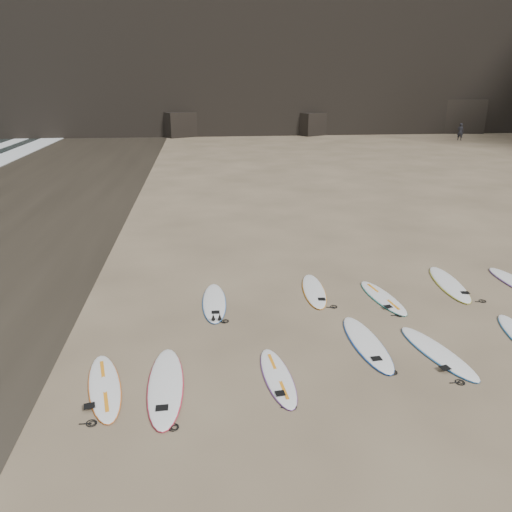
{
  "coord_description": "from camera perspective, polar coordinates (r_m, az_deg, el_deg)",
  "views": [
    {
      "loc": [
        -3.77,
        -9.45,
        5.75
      ],
      "look_at": [
        -2.44,
        2.37,
        1.5
      ],
      "focal_mm": 35.0,
      "sensor_mm": 36.0,
      "label": 1
    }
  ],
  "objects": [
    {
      "name": "ground",
      "position": [
        11.69,
        13.53,
        -10.42
      ],
      "size": [
        240.0,
        240.0,
        0.0
      ],
      "primitive_type": "plane",
      "color": "#897559",
      "rests_on": "ground"
    },
    {
      "name": "surfboard_0",
      "position": [
        10.3,
        -10.3,
        -14.29
      ],
      "size": [
        0.73,
        2.81,
        0.1
      ],
      "primitive_type": "ellipsoid",
      "rotation": [
        0.0,
        0.0,
        0.02
      ],
      "color": "white",
      "rests_on": "ground"
    },
    {
      "name": "surfboard_1",
      "position": [
        10.42,
        2.5,
        -13.58
      ],
      "size": [
        0.71,
        2.26,
        0.08
      ],
      "primitive_type": "ellipsoid",
      "rotation": [
        0.0,
        0.0,
        0.08
      ],
      "color": "white",
      "rests_on": "ground"
    },
    {
      "name": "surfboard_2",
      "position": [
        11.84,
        12.56,
        -9.65
      ],
      "size": [
        0.77,
        2.68,
        0.1
      ],
      "primitive_type": "ellipsoid",
      "rotation": [
        0.0,
        0.0,
        0.05
      ],
      "color": "white",
      "rests_on": "ground"
    },
    {
      "name": "surfboard_3",
      "position": [
        11.91,
        20.03,
        -10.26
      ],
      "size": [
        1.17,
        2.57,
        0.09
      ],
      "primitive_type": "ellipsoid",
      "rotation": [
        0.0,
        0.0,
        0.23
      ],
      "color": "white",
      "rests_on": "ground"
    },
    {
      "name": "surfboard_5",
      "position": [
        13.58,
        -4.8,
        -5.25
      ],
      "size": [
        0.65,
        2.54,
        0.09
      ],
      "primitive_type": "ellipsoid",
      "rotation": [
        0.0,
        0.0,
        -0.02
      ],
      "color": "white",
      "rests_on": "ground"
    },
    {
      "name": "surfboard_6",
      "position": [
        14.35,
        6.64,
        -3.92
      ],
      "size": [
        0.81,
        2.5,
        0.09
      ],
      "primitive_type": "ellipsoid",
      "rotation": [
        0.0,
        0.0,
        -0.09
      ],
      "color": "white",
      "rests_on": "ground"
    },
    {
      "name": "surfboard_7",
      "position": [
        14.27,
        14.28,
        -4.58
      ],
      "size": [
        0.91,
        2.44,
        0.09
      ],
      "primitive_type": "ellipsoid",
      "rotation": [
        0.0,
        0.0,
        0.15
      ],
      "color": "white",
      "rests_on": "ground"
    },
    {
      "name": "surfboard_8",
      "position": [
        15.77,
        21.2,
        -2.94
      ],
      "size": [
        0.96,
        2.82,
        0.1
      ],
      "primitive_type": "ellipsoid",
      "rotation": [
        0.0,
        0.0,
        -0.11
      ],
      "color": "white",
      "rests_on": "ground"
    },
    {
      "name": "surfboard_11",
      "position": [
        10.56,
        -16.94,
        -14.02
      ],
      "size": [
        1.12,
        2.5,
        0.09
      ],
      "primitive_type": "ellipsoid",
      "rotation": [
        0.0,
        0.0,
        0.23
      ],
      "color": "white",
      "rests_on": "ground"
    },
    {
      "name": "person_a",
      "position": [
        54.11,
        22.31,
        13.01
      ],
      "size": [
        0.71,
        0.7,
        1.65
      ],
      "primitive_type": "imported",
      "rotation": [
        0.0,
        0.0,
        2.36
      ],
      "color": "black",
      "rests_on": "ground"
    }
  ]
}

